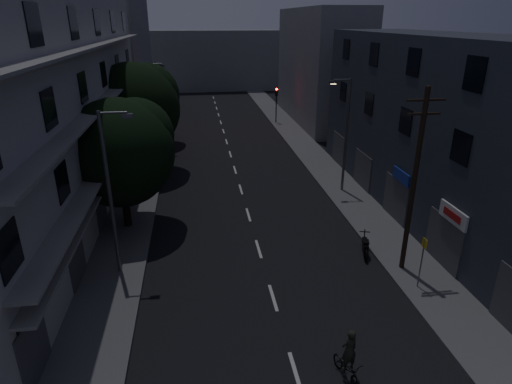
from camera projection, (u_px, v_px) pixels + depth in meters
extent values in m
plane|color=black|center=(234.00, 168.00, 36.48)|extent=(160.00, 160.00, 0.00)
cube|color=#565659|center=(144.00, 171.00, 35.46)|extent=(3.00, 90.00, 0.15)
cube|color=#565659|center=(320.00, 163.00, 37.44)|extent=(3.00, 90.00, 0.15)
cube|color=beige|center=(295.00, 372.00, 15.38)|extent=(0.15, 2.00, 0.01)
cube|color=beige|center=(273.00, 297.00, 19.51)|extent=(0.15, 2.00, 0.01)
cube|color=beige|center=(259.00, 249.00, 23.63)|extent=(0.15, 2.00, 0.01)
cube|color=beige|center=(248.00, 215.00, 27.76)|extent=(0.15, 2.00, 0.01)
cube|color=beige|center=(241.00, 189.00, 31.89)|extent=(0.15, 2.00, 0.01)
cube|color=beige|center=(235.00, 170.00, 36.02)|extent=(0.15, 2.00, 0.01)
cube|color=beige|center=(230.00, 154.00, 40.14)|extent=(0.15, 2.00, 0.01)
cube|color=beige|center=(227.00, 142.00, 44.27)|extent=(0.15, 2.00, 0.01)
cube|color=beige|center=(223.00, 131.00, 48.40)|extent=(0.15, 2.00, 0.01)
cube|color=beige|center=(221.00, 122.00, 52.52)|extent=(0.15, 2.00, 0.01)
cube|color=beige|center=(219.00, 115.00, 56.65)|extent=(0.15, 2.00, 0.01)
cube|color=beige|center=(217.00, 108.00, 60.78)|extent=(0.15, 2.00, 0.01)
cube|color=beige|center=(215.00, 103.00, 64.90)|extent=(0.15, 2.00, 0.01)
cube|color=beige|center=(213.00, 97.00, 69.03)|extent=(0.15, 2.00, 0.01)
cube|color=#ACABA6|center=(46.00, 105.00, 25.84)|extent=(6.00, 36.00, 14.00)
cube|color=black|center=(30.00, 333.00, 14.36)|extent=(0.06, 1.60, 1.60)
cube|color=black|center=(74.00, 246.00, 19.87)|extent=(0.06, 1.60, 1.60)
cube|color=black|center=(99.00, 197.00, 25.37)|extent=(0.06, 1.60, 1.60)
cube|color=black|center=(115.00, 165.00, 30.87)|extent=(0.06, 1.60, 1.60)
cube|color=black|center=(127.00, 143.00, 36.37)|extent=(0.06, 1.60, 1.60)
cube|color=black|center=(135.00, 127.00, 41.88)|extent=(0.06, 1.60, 1.60)
cube|color=black|center=(9.00, 250.00, 13.16)|extent=(0.06, 1.60, 1.60)
cube|color=black|center=(63.00, 182.00, 18.66)|extent=(0.06, 1.60, 1.60)
cube|color=black|center=(92.00, 145.00, 24.17)|extent=(0.06, 1.60, 1.60)
cube|color=black|center=(110.00, 121.00, 29.67)|extent=(0.06, 1.60, 1.60)
cube|color=black|center=(122.00, 105.00, 35.17)|extent=(0.06, 1.60, 1.60)
cube|color=black|center=(131.00, 94.00, 40.67)|extent=(0.06, 1.60, 1.60)
cube|color=black|center=(49.00, 109.00, 17.46)|extent=(0.06, 1.60, 1.60)
cube|color=black|center=(83.00, 87.00, 22.96)|extent=(0.06, 1.60, 1.60)
cube|color=black|center=(104.00, 74.00, 28.46)|extent=(0.06, 1.60, 1.60)
cube|color=black|center=(118.00, 65.00, 33.97)|extent=(0.06, 1.60, 1.60)
cube|color=black|center=(128.00, 59.00, 39.47)|extent=(0.06, 1.60, 1.60)
cube|color=black|center=(34.00, 25.00, 16.25)|extent=(0.06, 1.60, 1.60)
cube|color=black|center=(73.00, 23.00, 21.76)|extent=(0.06, 1.60, 1.60)
cube|color=black|center=(97.00, 22.00, 27.26)|extent=(0.06, 1.60, 1.60)
cube|color=black|center=(112.00, 22.00, 32.76)|extent=(0.06, 1.60, 1.60)
cube|color=black|center=(124.00, 21.00, 38.26)|extent=(0.06, 1.60, 1.60)
cube|color=gray|center=(112.00, 150.00, 27.43)|extent=(1.00, 32.40, 0.12)
cube|color=gray|center=(105.00, 100.00, 26.23)|extent=(1.00, 32.40, 0.12)
cube|color=gray|center=(98.00, 45.00, 25.02)|extent=(1.00, 32.40, 0.12)
cube|color=gray|center=(112.00, 163.00, 27.76)|extent=(0.80, 32.40, 0.12)
cube|color=#424247|center=(34.00, 347.00, 14.59)|extent=(0.06, 2.40, 2.40)
cube|color=#424247|center=(77.00, 257.00, 20.09)|extent=(0.06, 2.40, 2.40)
cube|color=#424247|center=(101.00, 206.00, 25.60)|extent=(0.06, 2.40, 2.40)
cube|color=#424247|center=(117.00, 173.00, 31.10)|extent=(0.06, 2.40, 2.40)
cube|color=#424247|center=(128.00, 150.00, 36.60)|extent=(0.06, 2.40, 2.40)
cube|color=#424247|center=(136.00, 133.00, 42.10)|extent=(0.06, 2.40, 2.40)
cube|color=#2A3039|center=(447.00, 131.00, 25.90)|extent=(6.00, 28.00, 11.00)
cube|color=black|center=(461.00, 148.00, 19.70)|extent=(0.06, 1.40, 1.50)
cube|color=black|center=(406.00, 121.00, 24.74)|extent=(0.06, 1.40, 1.50)
cube|color=black|center=(369.00, 104.00, 29.79)|extent=(0.06, 1.40, 1.50)
cube|color=black|center=(343.00, 92.00, 34.83)|extent=(0.06, 1.40, 1.50)
cube|color=black|center=(475.00, 74.00, 18.46)|extent=(0.06, 1.40, 1.50)
cube|color=black|center=(414.00, 62.00, 23.50)|extent=(0.06, 1.40, 1.50)
cube|color=black|center=(374.00, 54.00, 28.54)|extent=(0.06, 1.40, 1.50)
cube|color=black|center=(346.00, 49.00, 33.59)|extent=(0.06, 1.40, 1.50)
cube|color=#424247|center=(443.00, 241.00, 21.54)|extent=(0.06, 3.00, 2.60)
cube|color=#424247|center=(395.00, 199.00, 26.58)|extent=(0.06, 3.00, 2.60)
cube|color=#424247|center=(362.00, 170.00, 31.63)|extent=(0.06, 3.00, 2.60)
cube|color=#424247|center=(339.00, 149.00, 36.67)|extent=(0.06, 3.00, 2.60)
cube|color=silver|center=(453.00, 215.00, 20.43)|extent=(0.12, 2.20, 0.80)
cube|color=#B21414|center=(452.00, 215.00, 20.42)|extent=(0.02, 1.40, 0.36)
cube|color=navy|center=(401.00, 176.00, 25.48)|extent=(0.12, 2.00, 0.70)
cube|color=slate|center=(119.00, 52.00, 52.98)|extent=(6.00, 20.00, 16.00)
cube|color=slate|center=(319.00, 67.00, 51.20)|extent=(6.00, 20.00, 13.00)
cube|color=slate|center=(210.00, 60.00, 75.86)|extent=(24.00, 8.00, 10.00)
cylinder|color=black|center=(125.00, 193.00, 25.27)|extent=(0.44, 0.44, 4.16)
sphere|color=black|center=(119.00, 153.00, 24.33)|extent=(6.24, 6.24, 6.24)
sphere|color=black|center=(136.00, 135.00, 24.88)|extent=(4.37, 4.37, 4.37)
sphere|color=black|center=(102.00, 149.00, 23.48)|extent=(4.06, 4.06, 4.06)
cylinder|color=black|center=(138.00, 144.00, 34.37)|extent=(0.44, 0.44, 4.70)
sphere|color=black|center=(134.00, 109.00, 33.31)|extent=(7.07, 7.07, 7.07)
sphere|color=black|center=(148.00, 95.00, 33.92)|extent=(4.95, 4.95, 4.95)
sphere|color=black|center=(120.00, 104.00, 32.34)|extent=(4.60, 4.60, 4.60)
cylinder|color=black|center=(154.00, 125.00, 42.53)|extent=(0.44, 0.44, 3.61)
sphere|color=black|center=(152.00, 104.00, 41.72)|extent=(5.38, 5.38, 5.38)
sphere|color=black|center=(160.00, 95.00, 42.19)|extent=(3.77, 3.77, 3.77)
sphere|color=black|center=(144.00, 101.00, 40.99)|extent=(3.50, 3.50, 3.50)
cylinder|color=black|center=(276.00, 109.00, 51.26)|extent=(0.12, 0.12, 3.20)
cube|color=black|center=(276.00, 92.00, 50.49)|extent=(0.28, 0.22, 0.90)
sphere|color=#FF0C05|center=(277.00, 89.00, 50.22)|extent=(0.22, 0.22, 0.22)
sphere|color=#3F330C|center=(277.00, 92.00, 50.34)|extent=(0.22, 0.22, 0.22)
sphere|color=black|center=(277.00, 94.00, 50.45)|extent=(0.22, 0.22, 0.22)
cylinder|color=black|center=(164.00, 111.00, 50.04)|extent=(0.12, 0.12, 3.20)
cube|color=black|center=(162.00, 94.00, 49.26)|extent=(0.28, 0.22, 0.90)
sphere|color=#FF0C05|center=(162.00, 91.00, 49.00)|extent=(0.22, 0.22, 0.22)
sphere|color=#3F330C|center=(162.00, 94.00, 49.11)|extent=(0.22, 0.22, 0.22)
sphere|color=black|center=(162.00, 96.00, 49.23)|extent=(0.22, 0.22, 0.22)
cylinder|color=#595B60|center=(110.00, 197.00, 19.84)|extent=(0.18, 0.18, 8.00)
cylinder|color=#595B60|center=(113.00, 113.00, 18.45)|extent=(1.20, 0.10, 0.10)
cube|color=#595B60|center=(128.00, 116.00, 18.58)|extent=(0.45, 0.25, 0.18)
cube|color=#4C4C4C|center=(128.00, 118.00, 18.62)|extent=(0.35, 0.18, 0.04)
cylinder|color=#505357|center=(346.00, 137.00, 29.96)|extent=(0.18, 0.18, 8.00)
cylinder|color=#505357|center=(342.00, 80.00, 28.42)|extent=(1.20, 0.10, 0.10)
cube|color=#505357|center=(333.00, 82.00, 28.39)|extent=(0.45, 0.25, 0.18)
cube|color=#FFD88C|center=(333.00, 84.00, 28.43)|extent=(0.35, 0.18, 0.04)
cylinder|color=#515358|center=(152.00, 107.00, 39.88)|extent=(0.18, 0.18, 8.00)
cylinder|color=#515358|center=(155.00, 64.00, 38.49)|extent=(1.20, 0.10, 0.10)
cube|color=#515358|center=(162.00, 65.00, 38.63)|extent=(0.45, 0.25, 0.18)
cube|color=#4C4C4C|center=(162.00, 67.00, 38.67)|extent=(0.35, 0.18, 0.04)
cylinder|color=black|center=(414.00, 184.00, 19.95)|extent=(0.24, 0.24, 9.00)
cube|color=black|center=(426.00, 100.00, 18.48)|extent=(1.80, 0.10, 0.10)
cube|color=black|center=(424.00, 114.00, 18.71)|extent=(1.50, 0.10, 0.10)
cylinder|color=#595B60|center=(421.00, 263.00, 19.61)|extent=(0.06, 0.06, 2.50)
cube|color=yellow|center=(425.00, 243.00, 19.22)|extent=(0.05, 0.35, 0.45)
torus|color=black|center=(366.00, 256.00, 22.39)|extent=(0.30, 0.71, 0.71)
torus|color=black|center=(364.00, 244.00, 23.50)|extent=(0.30, 0.71, 0.71)
cube|color=black|center=(365.00, 245.00, 22.82)|extent=(0.54, 1.13, 0.35)
cube|color=black|center=(366.00, 242.00, 22.59)|extent=(0.41, 0.52, 0.10)
cylinder|color=black|center=(364.00, 238.00, 23.28)|extent=(0.18, 0.44, 0.84)
cube|color=black|center=(365.00, 232.00, 23.26)|extent=(0.54, 0.19, 0.04)
imported|color=black|center=(347.00, 369.00, 14.98)|extent=(0.98, 1.75, 0.87)
imported|color=black|center=(349.00, 350.00, 14.66)|extent=(0.69, 0.54, 1.67)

